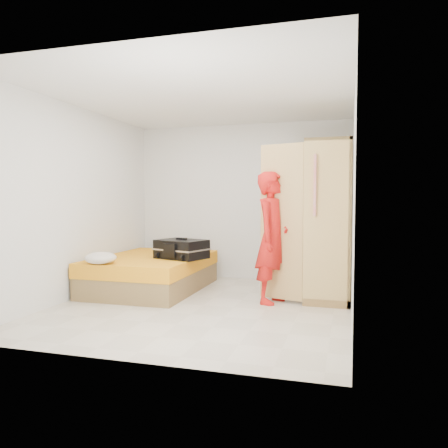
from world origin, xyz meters
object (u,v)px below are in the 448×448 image
(bed, at_px, (152,273))
(suitcase, at_px, (181,249))
(person, at_px, (273,237))
(wardrobe, at_px, (325,225))
(round_cushion, at_px, (101,258))

(bed, distance_m, suitcase, 0.64)
(bed, xyz_separation_m, person, (1.86, -0.31, 0.60))
(wardrobe, height_order, suitcase, wardrobe)
(suitcase, distance_m, round_cushion, 1.14)
(wardrobe, xyz_separation_m, person, (-0.64, -0.46, -0.15))
(bed, bearing_deg, suitcase, -11.04)
(suitcase, bearing_deg, wardrobe, 26.36)
(bed, relative_size, round_cushion, 4.93)
(round_cushion, bearing_deg, person, 15.25)
(person, bearing_deg, round_cushion, 119.47)
(wardrobe, bearing_deg, bed, -176.60)
(person, bearing_deg, bed, 94.74)
(wardrobe, relative_size, suitcase, 2.59)
(person, bearing_deg, suitcase, 95.33)
(bed, distance_m, person, 1.98)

